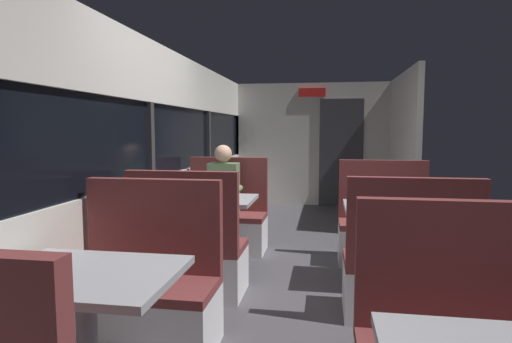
{
  "coord_description": "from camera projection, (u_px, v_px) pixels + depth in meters",
  "views": [
    {
      "loc": [
        0.26,
        -3.97,
        1.44
      ],
      "look_at": [
        -0.52,
        0.87,
        0.95
      ],
      "focal_mm": 30.03,
      "sensor_mm": 36.0,
      "label": 1
    }
  ],
  "objects": [
    {
      "name": "carriage_end_bulkhead",
      "position": [
        315.0,
        145.0,
        8.08
      ],
      "size": [
        2.9,
        0.11,
        2.3
      ],
      "color": "beige",
      "rests_on": "ground_plane"
    },
    {
      "name": "seated_passenger",
      "position": [
        224.0,
        207.0,
        5.0
      ],
      "size": [
        0.47,
        0.55,
        1.26
      ],
      "color": "#26262D",
      "rests_on": "ground_plane"
    },
    {
      "name": "bench_mid_window_facing_entry",
      "position": [
        226.0,
        223.0,
        5.09
      ],
      "size": [
        0.95,
        0.5,
        1.1
      ],
      "color": "silver",
      "rests_on": "ground_plane"
    },
    {
      "name": "dining_table_rear_aisle",
      "position": [
        395.0,
        217.0,
        3.89
      ],
      "size": [
        0.9,
        0.7,
        0.74
      ],
      "color": "#9E9EA3",
      "rests_on": "ground_plane"
    },
    {
      "name": "dining_table_near_window",
      "position": [
        86.0,
        292.0,
        2.11
      ],
      "size": [
        0.9,
        0.7,
        0.74
      ],
      "color": "#9E9EA3",
      "rests_on": "ground_plane"
    },
    {
      "name": "carriage_aisle_panel_right",
      "position": [
        402.0,
        148.0,
        6.68
      ],
      "size": [
        0.08,
        2.4,
        2.3
      ],
      "primitive_type": "cube",
      "color": "beige",
      "rests_on": "ground_plane"
    },
    {
      "name": "bench_rear_aisle_facing_entry",
      "position": [
        384.0,
        233.0,
        4.61
      ],
      "size": [
        0.95,
        0.5,
        1.1
      ],
      "color": "silver",
      "rests_on": "ground_plane"
    },
    {
      "name": "dining_table_mid_window",
      "position": [
        210.0,
        208.0,
        4.37
      ],
      "size": [
        0.9,
        0.7,
        0.74
      ],
      "color": "#9E9EA3",
      "rests_on": "ground_plane"
    },
    {
      "name": "ground_plane",
      "position": [
        295.0,
        281.0,
        4.08
      ],
      "size": [
        3.3,
        9.2,
        0.02
      ],
      "primitive_type": "cube",
      "color": "#423F44"
    },
    {
      "name": "carriage_window_panel_left",
      "position": [
        149.0,
        163.0,
        4.2
      ],
      "size": [
        0.09,
        8.48,
        2.3
      ],
      "color": "beige",
      "rests_on": "ground_plane"
    },
    {
      "name": "bench_rear_aisle_facing_end",
      "position": [
        408.0,
        276.0,
        3.23
      ],
      "size": [
        0.95,
        0.5,
        1.1
      ],
      "color": "silver",
      "rests_on": "ground_plane"
    },
    {
      "name": "bench_near_window_facing_entry",
      "position": [
        146.0,
        298.0,
        2.83
      ],
      "size": [
        0.95,
        0.5,
        1.1
      ],
      "color": "silver",
      "rests_on": "ground_plane"
    },
    {
      "name": "bench_mid_window_facing_end",
      "position": [
        189.0,
        257.0,
        3.72
      ],
      "size": [
        0.95,
        0.5,
        1.1
      ],
      "color": "silver",
      "rests_on": "ground_plane"
    }
  ]
}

